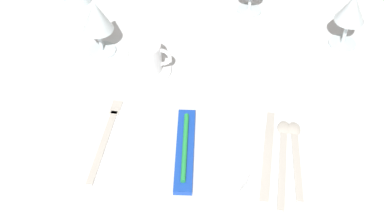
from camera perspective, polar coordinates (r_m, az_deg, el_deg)
name	(u,v)px	position (r m, az deg, el deg)	size (l,w,h in m)	color
dining_table	(198,100)	(1.28, 0.68, 0.92)	(1.80, 1.11, 0.74)	white
dinner_plate	(185,154)	(1.05, -0.80, -5.17)	(0.28, 0.28, 0.02)	white
toothbrush_package	(185,149)	(1.04, -0.81, -4.61)	(0.05, 0.21, 0.02)	blue
fork_outer	(106,136)	(1.11, -9.54, -3.12)	(0.03, 0.23, 0.00)	beige
dinner_knife	(268,156)	(1.07, 8.40, -5.34)	(0.03, 0.23, 0.00)	beige
spoon_soup	(283,152)	(1.08, 10.08, -4.86)	(0.03, 0.23, 0.01)	beige
spoon_dessert	(296,150)	(1.09, 11.46, -4.55)	(0.03, 0.20, 0.01)	beige
saucer_left	(146,69)	(1.24, -5.10, 4.32)	(0.12, 0.12, 0.01)	white
coffee_cup_left	(146,56)	(1.21, -5.14, 5.78)	(0.10, 0.08, 0.07)	white
wine_glass_centre	(351,11)	(1.30, 17.29, 10.23)	(0.07, 0.07, 0.15)	silver
wine_glass_left	(97,19)	(1.24, -10.56, 9.75)	(0.07, 0.07, 0.15)	silver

